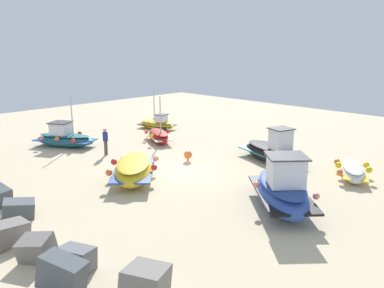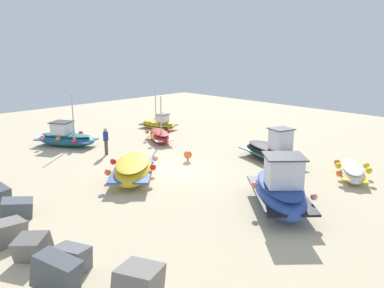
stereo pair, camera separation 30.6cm
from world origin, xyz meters
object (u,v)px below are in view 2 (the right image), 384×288
Objects in this scene: person_walking at (106,140)px; mooring_buoy_0 at (188,155)px; fishing_boat_4 at (133,169)px; fishing_boat_1 at (272,151)px; fishing_boat_6 at (159,124)px; fishing_boat_2 at (280,191)px; fishing_boat_0 at (159,136)px; fishing_boat_3 at (352,171)px; fishing_boat_5 at (66,138)px.

person_walking is 2.66× the size of mooring_buoy_0.
fishing_boat_4 is at bearing 95.75° from mooring_buoy_0.
fishing_boat_4 reaches higher than mooring_buoy_0.
fishing_boat_6 reaches higher than fishing_boat_1.
fishing_boat_1 is 0.99× the size of fishing_boat_2.
fishing_boat_0 reaches higher than fishing_boat_4.
fishing_boat_0 is 1.02× the size of fishing_boat_6.
fishing_boat_0 is at bearing 173.82° from fishing_boat_4.
fishing_boat_5 reaches higher than fishing_boat_3.
fishing_boat_6 is (16.25, -6.93, -0.42)m from fishing_boat_2.
fishing_boat_2 is (-4.28, 5.69, 0.19)m from fishing_boat_1.
fishing_boat_6 is at bearing 177.45° from fishing_boat_4.
mooring_buoy_0 is (7.86, -2.18, -0.45)m from fishing_boat_2.
fishing_boat_5 is at bearing -18.77° from person_walking.
fishing_boat_6 is at bearing 57.93° from fishing_boat_3.
fishing_boat_3 is (-4.69, -0.43, -0.26)m from fishing_boat_1.
fishing_boat_6 is 5.42× the size of mooring_buoy_0.
fishing_boat_3 is at bearing 177.57° from person_walking.
fishing_boat_6 is at bearing -121.31° from fishing_boat_5.
person_walking is (12.49, 0.51, 0.15)m from fishing_boat_2.
fishing_boat_0 is at bearing -154.47° from fishing_boat_5.
mooring_buoy_0 is (3.58, 3.51, -0.25)m from fishing_boat_1.
fishing_boat_3 is at bearing -15.84° from fishing_boat_6.
fishing_boat_6 reaches higher than mooring_buoy_0.
fishing_boat_3 reaches higher than mooring_buoy_0.
fishing_boat_4 is at bearing 143.64° from fishing_boat_5.
mooring_buoy_0 is at bearing 171.47° from fishing_boat_5.
fishing_boat_3 is 11.40m from fishing_boat_4.
fishing_boat_1 is at bearing 111.51° from fishing_boat_4.
fishing_boat_6 is (16.66, -0.81, 0.03)m from fishing_boat_3.
fishing_boat_1 reaches higher than fishing_boat_4.
fishing_boat_3 is 14.52m from person_walking.
fishing_boat_4 is at bearing 132.25° from person_walking.
fishing_boat_5 reaches higher than fishing_boat_4.
mooring_buoy_0 is (8.27, 3.94, 0.01)m from fishing_boat_3.
fishing_boat_2 is 16.42m from fishing_boat_5.
fishing_boat_2 is at bearing -172.26° from fishing_boat_0.
fishing_boat_1 is at bearing 179.38° from fishing_boat_5.
fishing_boat_6 is at bearing -159.99° from fishing_boat_2.
fishing_boat_1 is 8.47m from fishing_boat_4.
person_walking is at bearing -126.27° from fishing_boat_1.
fishing_boat_1 is 7.45× the size of mooring_buoy_0.
fishing_boat_5 reaches higher than fishing_boat_0.
fishing_boat_6 is at bearing -92.82° from person_walking.
fishing_boat_0 is 4.49m from fishing_boat_6.
fishing_boat_6 is at bearing -13.75° from fishing_boat_0.
fishing_boat_6 is (-0.12, -8.18, -0.16)m from fishing_boat_5.
fishing_boat_3 is 0.79× the size of fishing_boat_4.
fishing_boat_4 is 7.15× the size of mooring_buoy_0.
fishing_boat_2 reaches higher than person_walking.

